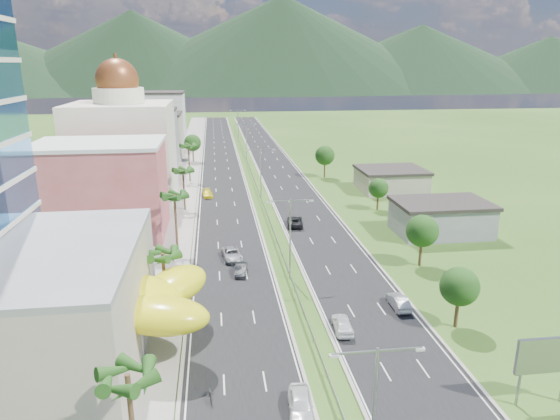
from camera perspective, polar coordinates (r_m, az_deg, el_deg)
name	(u,v)px	position (r m, az deg, el deg)	size (l,w,h in m)	color
ground	(303,314)	(58.53, 2.65, -11.80)	(500.00, 500.00, 0.00)	#2D5119
road_left	(221,165)	(143.41, -6.72, 5.19)	(11.00, 260.00, 0.04)	black
road_right	(274,163)	(144.40, -0.73, 5.37)	(11.00, 260.00, 0.04)	black
sidewalk_left	(188,165)	(143.59, -10.52, 5.05)	(7.00, 260.00, 0.12)	gray
median_guardrail	(253,175)	(126.00, -3.14, 3.99)	(0.10, 216.06, 0.76)	gray
streetlight_median_a	(374,407)	(34.45, 10.69, -21.27)	(6.04, 0.25, 11.00)	gray
streetlight_median_b	(290,231)	(64.90, 1.17, -2.38)	(6.04, 0.25, 11.00)	gray
streetlight_median_c	(261,169)	(103.29, -2.21, 4.72)	(6.04, 0.25, 11.00)	gray
streetlight_median_d	(246,138)	(147.51, -3.90, 8.22)	(6.04, 0.25, 11.00)	gray
streetlight_median_e	(238,121)	(192.09, -4.82, 10.10)	(6.04, 0.25, 11.00)	gray
lime_canopy	(113,301)	(52.98, -18.60, -9.84)	(18.00, 15.00, 7.40)	yellow
pink_shophouse	(102,191)	(87.13, -19.69, 2.06)	(20.00, 15.00, 15.00)	#B84D4B
domed_building	(123,146)	(108.56, -17.49, 7.02)	(20.00, 20.00, 28.70)	beige
midrise_grey	(145,143)	(133.34, -15.22, 7.36)	(16.00, 15.00, 16.00)	gray
midrise_beige	(154,137)	(155.17, -14.18, 8.08)	(16.00, 15.00, 13.00)	#A59888
midrise_white	(161,120)	(177.57, -13.44, 9.94)	(16.00, 15.00, 18.00)	silver
billboard	(545,357)	(48.05, 28.07, -14.63)	(5.20, 0.35, 6.20)	gray
shed_near	(441,219)	(88.13, 17.90, -0.99)	(15.00, 10.00, 5.00)	gray
shed_far	(391,181)	(115.67, 12.55, 3.30)	(14.00, 12.00, 4.40)	#A59888
palm_tree_a	(128,381)	(35.30, -17.00, -18.18)	(3.60, 3.60, 9.10)	#47301C
palm_tree_b	(163,257)	(56.91, -13.24, -5.26)	(3.60, 3.60, 8.10)	#47301C
palm_tree_c	(175,198)	(75.44, -11.96, 1.34)	(3.60, 3.60, 9.60)	#47301C
palm_tree_d	(183,172)	(97.99, -11.02, 4.26)	(3.60, 3.60, 8.60)	#47301C
palm_tree_e	(188,147)	(122.40, -10.43, 7.05)	(3.60, 3.60, 9.40)	#47301C
leafy_tree_lfar	(193,143)	(147.50, -9.96, 7.56)	(4.90, 4.90, 8.05)	#47301C
leafy_tree_ra	(459,287)	(57.10, 19.83, -8.25)	(4.20, 4.20, 6.90)	#47301C
leafy_tree_rb	(422,231)	(72.44, 15.95, -2.32)	(4.55, 4.55, 7.47)	#47301C
leafy_tree_rc	(378,188)	(98.79, 11.19, 2.46)	(3.85, 3.85, 6.33)	#47301C
leafy_tree_rd	(325,155)	(125.74, 5.15, 6.23)	(4.90, 4.90, 8.05)	#47301C
mountain_ridge	(283,93)	(506.26, 0.29, 13.27)	(860.00, 140.00, 90.00)	black
car_white_near_left	(301,404)	(43.75, 2.36, -21.32)	(1.99, 4.95, 1.69)	white
car_dark_left	(241,269)	(68.57, -4.48, -6.76)	(1.45, 4.16, 1.37)	black
car_silver_mid_left	(232,254)	(73.65, -5.52, -5.05)	(2.53, 5.49, 1.53)	#989B9F
car_yellow_far_left	(207,193)	(108.52, -8.29, 1.89)	(2.02, 4.96, 1.44)	yellow
car_white_near_right	(342,324)	(55.21, 7.15, -12.79)	(1.89, 4.69, 1.60)	white
car_silver_right	(398,301)	(61.08, 13.37, -10.13)	(1.64, 4.71, 1.55)	#989A9F
car_dark_far_right	(295,221)	(88.24, 1.72, -1.28)	(2.67, 5.80, 1.61)	black
motorcycle	(211,394)	(45.53, -7.94, -20.09)	(0.60, 2.00, 1.28)	black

